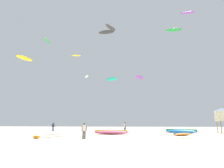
# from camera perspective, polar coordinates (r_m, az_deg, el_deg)

# --- Properties ---
(ground_plane) EXTENTS (120.00, 120.00, 0.00)m
(ground_plane) POSITION_cam_1_polar(r_m,az_deg,el_deg) (16.12, -7.32, -17.17)
(ground_plane) COLOR beige
(person_foreground) EXTENTS (0.54, 0.38, 1.67)m
(person_foreground) POSITION_cam_1_polar(r_m,az_deg,el_deg) (21.37, -8.14, -13.00)
(person_foreground) COLOR #2D2D33
(person_foreground) RESTS_ON ground
(person_midground) EXTENTS (0.40, 0.52, 1.76)m
(person_midground) POSITION_cam_1_polar(r_m,az_deg,el_deg) (31.75, 3.81, -12.33)
(person_midground) COLOR #2D2D33
(person_midground) RESTS_ON ground
(person_left) EXTENTS (0.54, 0.38, 1.69)m
(person_left) POSITION_cam_1_polar(r_m,az_deg,el_deg) (40.39, -16.79, -11.68)
(person_left) COLOR navy
(person_left) RESTS_ON ground
(kite_grounded_near) EXTENTS (5.14, 1.52, 0.62)m
(kite_grounded_near) POSITION_cam_1_polar(r_m,az_deg,el_deg) (28.89, -0.21, -13.93)
(kite_grounded_near) COLOR #E5598C
(kite_grounded_near) RESTS_ON ground
(kite_grounded_mid) EXTENTS (5.31, 4.12, 0.66)m
(kite_grounded_mid) POSITION_cam_1_polar(r_m,az_deg,el_deg) (34.10, 19.51, -12.86)
(kite_grounded_mid) COLOR blue
(kite_grounded_mid) RESTS_ON ground
(kite_grounded_far) EXTENTS (3.15, 2.55, 0.41)m
(kite_grounded_far) POSITION_cam_1_polar(r_m,az_deg,el_deg) (27.88, 19.79, -13.63)
(kite_grounded_far) COLOR orange
(kite_grounded_far) RESTS_ON ground
(lifeguard_tower) EXTENTS (2.30, 2.30, 4.15)m
(lifeguard_tower) POSITION_cam_1_polar(r_m,az_deg,el_deg) (39.28, 29.55, -7.73)
(lifeguard_tower) COLOR #8C704C
(lifeguard_tower) RESTS_ON ground
(cooler_box) EXTENTS (0.56, 0.36, 0.32)m
(cooler_box) POSITION_cam_1_polar(r_m,az_deg,el_deg) (23.10, -21.16, -14.27)
(cooler_box) COLOR orange
(cooler_box) RESTS_ON ground
(kite_aloft_0) EXTENTS (2.08, 3.35, 0.57)m
(kite_aloft_0) POSITION_cam_1_polar(r_m,az_deg,el_deg) (57.75, -7.43, 2.21)
(kite_aloft_0) COLOR white
(kite_aloft_1) EXTENTS (2.40, 3.44, 0.43)m
(kite_aloft_1) POSITION_cam_1_polar(r_m,az_deg,el_deg) (41.34, -0.41, 16.15)
(kite_aloft_1) COLOR #2D2D33
(kite_aloft_2) EXTENTS (4.13, 3.73, 1.10)m
(kite_aloft_2) POSITION_cam_1_polar(r_m,az_deg,el_deg) (57.80, -0.06, 1.47)
(kite_aloft_2) COLOR #19B29E
(kite_aloft_3) EXTENTS (3.83, 1.57, 0.84)m
(kite_aloft_3) POSITION_cam_1_polar(r_m,az_deg,el_deg) (47.41, -1.65, 14.91)
(kite_aloft_3) COLOR #2D2D33
(kite_aloft_4) EXTENTS (2.45, 3.57, 0.73)m
(kite_aloft_4) POSITION_cam_1_polar(r_m,az_deg,el_deg) (45.01, 8.08, 1.96)
(kite_aloft_4) COLOR purple
(kite_aloft_5) EXTENTS (2.23, 3.69, 0.65)m
(kite_aloft_5) POSITION_cam_1_polar(r_m,az_deg,el_deg) (38.87, -24.18, 6.92)
(kite_aloft_5) COLOR yellow
(kite_aloft_6) EXTENTS (4.51, 1.60, 0.78)m
(kite_aloft_6) POSITION_cam_1_polar(r_m,az_deg,el_deg) (60.60, 17.58, 14.84)
(kite_aloft_6) COLOR green
(kite_aloft_7) EXTENTS (2.93, 1.10, 0.39)m
(kite_aloft_7) POSITION_cam_1_polar(r_m,az_deg,el_deg) (45.51, 21.26, 18.89)
(kite_aloft_7) COLOR purple
(kite_aloft_8) EXTENTS (2.48, 1.25, 0.33)m
(kite_aloft_8) POSITION_cam_1_polar(r_m,az_deg,el_deg) (51.18, -10.38, 8.18)
(kite_aloft_8) COLOR yellow
(kite_aloft_9) EXTENTS (1.18, 3.30, 0.73)m
(kite_aloft_9) POSITION_cam_1_polar(r_m,az_deg,el_deg) (44.00, -18.37, 11.88)
(kite_aloft_9) COLOR green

